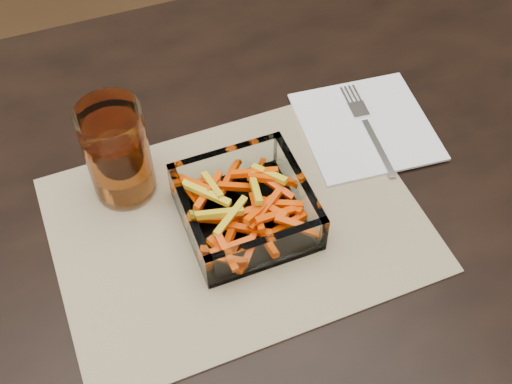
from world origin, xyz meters
The scene contains 6 objects.
dining_table centered at (0.00, 0.00, 0.66)m, with size 1.60×0.90×0.75m.
placemat centered at (-0.03, -0.02, 0.75)m, with size 0.45×0.33×0.00m, color tan.
glass_bowl centered at (-0.02, -0.02, 0.78)m, with size 0.15×0.15×0.06m.
tumbler centered at (-0.15, 0.09, 0.82)m, with size 0.08×0.08×0.14m.
napkin centered at (0.20, 0.07, 0.76)m, with size 0.18×0.18×0.00m, color white.
fork centered at (0.19, 0.07, 0.76)m, with size 0.03×0.18×0.00m.
Camera 1 is at (-0.17, -0.45, 1.42)m, focal length 45.00 mm.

